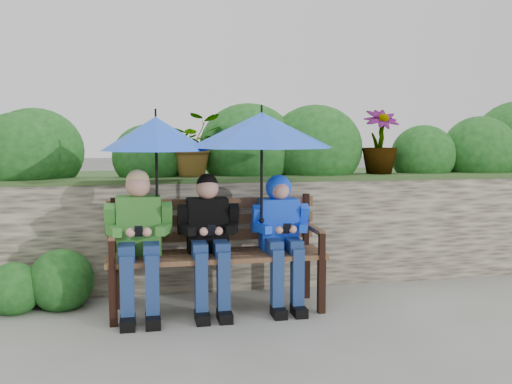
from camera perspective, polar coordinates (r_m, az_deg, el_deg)
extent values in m
plane|color=slate|center=(4.77, 0.24, -11.55)|extent=(60.00, 60.00, 0.00)
cube|color=#454137|center=(5.37, -1.37, -4.09)|extent=(8.00, 0.40, 1.00)
cube|color=#263618|center=(5.30, -1.38, 1.35)|extent=(8.00, 0.42, 0.04)
cube|color=#263618|center=(6.54, -3.20, -2.47)|extent=(8.00, 2.00, 0.96)
ellipsoid|color=#134213|center=(5.59, -21.25, 3.80)|extent=(0.88, 0.70, 0.79)
ellipsoid|color=#134213|center=(5.44, -10.61, 3.44)|extent=(0.69, 0.55, 0.62)
ellipsoid|color=#134213|center=(5.60, -0.77, 4.46)|extent=(0.96, 0.77, 0.87)
ellipsoid|color=#134213|center=(5.70, 5.95, 4.40)|extent=(0.95, 0.76, 0.85)
ellipsoid|color=#134213|center=(6.14, 16.39, 3.57)|extent=(0.69, 0.55, 0.62)
ellipsoid|color=#134213|center=(6.47, 21.45, 3.84)|extent=(0.81, 0.65, 0.73)
ellipsoid|color=#134213|center=(5.47, -22.65, 3.52)|extent=(0.82, 0.66, 0.74)
sphere|color=#CE91AB|center=(5.38, -20.40, 2.54)|extent=(0.14, 0.14, 0.14)
sphere|color=#CE91AB|center=(5.52, 4.30, 2.97)|extent=(0.14, 0.14, 0.14)
sphere|color=#CE91AB|center=(5.98, 15.98, 2.98)|extent=(0.14, 0.14, 0.14)
imported|color=#134213|center=(5.33, -6.21, 4.68)|extent=(0.52, 0.45, 0.58)
imported|color=#134213|center=(5.79, 12.28, 4.96)|extent=(0.36, 0.36, 0.64)
sphere|color=#134213|center=(5.00, -18.87, -8.40)|extent=(0.52, 0.52, 0.52)
sphere|color=#134213|center=(5.02, -23.08, -8.94)|extent=(0.43, 0.43, 0.43)
cube|color=black|center=(4.42, -14.11, -10.22)|extent=(0.06, 0.06, 0.43)
cube|color=black|center=(4.84, -13.87, -8.82)|extent=(0.06, 0.06, 0.43)
cube|color=black|center=(4.63, 6.56, -9.36)|extent=(0.06, 0.06, 0.43)
cube|color=black|center=(5.03, 5.03, -8.11)|extent=(0.06, 0.06, 0.43)
cube|color=brown|center=(4.43, -3.60, -6.89)|extent=(1.73, 0.10, 0.04)
cube|color=brown|center=(4.55, -3.82, -6.55)|extent=(1.73, 0.10, 0.04)
cube|color=brown|center=(4.67, -4.02, -6.22)|extent=(1.73, 0.10, 0.04)
cube|color=brown|center=(4.79, -4.21, -5.91)|extent=(1.73, 0.10, 0.04)
cube|color=black|center=(4.76, -13.99, -3.44)|extent=(0.05, 0.05, 0.48)
cube|color=brown|center=(4.53, -14.12, -4.27)|extent=(0.05, 0.45, 0.04)
cube|color=black|center=(4.34, -14.21, -6.14)|extent=(0.05, 0.05, 0.21)
cube|color=black|center=(4.95, 5.01, -2.93)|extent=(0.05, 0.05, 0.48)
cube|color=brown|center=(4.74, 5.81, -3.70)|extent=(0.05, 0.45, 0.04)
cube|color=black|center=(4.55, 6.60, -5.45)|extent=(0.05, 0.05, 0.21)
cube|color=brown|center=(4.82, -4.30, -4.33)|extent=(1.73, 0.03, 0.09)
cube|color=brown|center=(4.79, -4.32, -2.75)|extent=(1.73, 0.03, 0.09)
cube|color=brown|center=(4.78, -4.33, -1.16)|extent=(1.73, 0.03, 0.09)
cube|color=#2A6E1A|center=(4.62, -11.64, -3.28)|extent=(0.34, 0.20, 0.47)
sphere|color=tan|center=(4.56, -11.73, 0.66)|extent=(0.19, 0.19, 0.19)
sphere|color=tan|center=(4.57, -11.73, 1.09)|extent=(0.18, 0.18, 0.18)
cube|color=navy|center=(4.49, -12.77, -5.80)|extent=(0.12, 0.32, 0.12)
cube|color=navy|center=(4.39, -12.74, -9.61)|extent=(0.10, 0.11, 0.53)
cube|color=black|center=(4.40, -12.70, -12.65)|extent=(0.11, 0.22, 0.08)
cube|color=navy|center=(4.49, -10.43, -5.75)|extent=(0.12, 0.32, 0.12)
cube|color=navy|center=(4.39, -10.33, -9.57)|extent=(0.10, 0.11, 0.53)
cube|color=black|center=(4.40, -10.26, -12.60)|extent=(0.11, 0.22, 0.08)
cube|color=#2A6E1A|center=(4.57, -14.40, -2.67)|extent=(0.08, 0.19, 0.26)
cube|color=#2A6E1A|center=(4.44, -14.07, -3.82)|extent=(0.13, 0.21, 0.07)
sphere|color=tan|center=(4.35, -12.46, -3.99)|extent=(0.07, 0.07, 0.07)
cube|color=#2A6E1A|center=(4.56, -8.92, -2.56)|extent=(0.08, 0.19, 0.26)
cube|color=#2A6E1A|center=(4.44, -9.22, -3.72)|extent=(0.13, 0.21, 0.07)
sphere|color=tan|center=(4.35, -10.85, -3.96)|extent=(0.07, 0.07, 0.07)
cube|color=black|center=(4.34, -11.66, -3.87)|extent=(0.06, 0.07, 0.09)
cube|color=black|center=(4.65, -4.88, -3.29)|extent=(0.32, 0.19, 0.44)
sphere|color=tan|center=(4.59, -4.89, 0.38)|extent=(0.18, 0.18, 0.18)
sphere|color=black|center=(4.60, -4.90, 0.78)|extent=(0.17, 0.17, 0.17)
cube|color=navy|center=(4.52, -5.73, -5.65)|extent=(0.11, 0.30, 0.11)
cube|color=navy|center=(4.43, -5.50, -9.38)|extent=(0.10, 0.10, 0.53)
cube|color=black|center=(4.44, -5.39, -12.38)|extent=(0.10, 0.21, 0.08)
cube|color=navy|center=(4.54, -3.56, -5.58)|extent=(0.11, 0.30, 0.11)
cube|color=navy|center=(4.45, -3.27, -9.30)|extent=(0.10, 0.10, 0.53)
cube|color=black|center=(4.46, -3.15, -12.28)|extent=(0.10, 0.21, 0.08)
cube|color=black|center=(4.57, -7.37, -2.74)|extent=(0.08, 0.17, 0.24)
cube|color=black|center=(4.46, -6.88, -3.81)|extent=(0.12, 0.20, 0.07)
sphere|color=tan|center=(4.39, -5.24, -3.96)|extent=(0.07, 0.07, 0.07)
cube|color=black|center=(4.62, -2.29, -2.61)|extent=(0.08, 0.17, 0.24)
cube|color=black|center=(4.51, -2.40, -3.69)|extent=(0.12, 0.20, 0.07)
sphere|color=tan|center=(4.40, -3.76, -3.92)|extent=(0.07, 0.07, 0.07)
cube|color=black|center=(4.39, -4.49, -3.84)|extent=(0.06, 0.07, 0.09)
cube|color=blue|center=(4.75, 2.29, -3.18)|extent=(0.31, 0.18, 0.42)
sphere|color=tan|center=(4.70, 2.36, 0.26)|extent=(0.17, 0.17, 0.17)
sphere|color=blue|center=(4.72, 2.27, 0.41)|extent=(0.22, 0.22, 0.22)
sphere|color=tan|center=(4.66, 2.48, 0.09)|extent=(0.13, 0.13, 0.13)
cube|color=navy|center=(4.62, 1.71, -5.40)|extent=(0.11, 0.29, 0.11)
cube|color=navy|center=(4.54, 2.13, -9.00)|extent=(0.09, 0.10, 0.53)
cube|color=black|center=(4.55, 2.28, -11.92)|extent=(0.10, 0.20, 0.07)
cube|color=navy|center=(4.66, 3.69, -5.31)|extent=(0.11, 0.29, 0.11)
cube|color=navy|center=(4.58, 4.15, -8.88)|extent=(0.09, 0.10, 0.53)
cube|color=black|center=(4.59, 4.32, -11.77)|extent=(0.10, 0.20, 0.07)
cube|color=blue|center=(4.66, 0.07, -2.68)|extent=(0.07, 0.17, 0.23)
cube|color=blue|center=(4.56, 0.71, -3.68)|extent=(0.12, 0.19, 0.06)
sphere|color=tan|center=(4.50, 2.35, -3.80)|extent=(0.06, 0.06, 0.06)
cube|color=blue|center=(4.75, 4.73, -2.53)|extent=(0.07, 0.17, 0.23)
cube|color=blue|center=(4.64, 4.80, -3.53)|extent=(0.12, 0.19, 0.06)
sphere|color=tan|center=(4.53, 3.70, -3.75)|extent=(0.06, 0.06, 0.06)
cube|color=black|center=(4.51, 3.06, -3.68)|extent=(0.06, 0.07, 0.09)
cone|color=blue|center=(4.50, -9.98, 5.77)|extent=(0.85, 0.85, 0.26)
cylinder|color=black|center=(4.50, -10.02, 7.82)|extent=(0.02, 0.02, 0.06)
cylinder|color=black|center=(4.51, -9.90, 1.22)|extent=(0.02, 0.02, 0.72)
sphere|color=black|center=(4.56, -9.82, -3.28)|extent=(0.04, 0.04, 0.04)
cone|color=blue|center=(4.53, 0.57, 6.21)|extent=(1.18, 1.18, 0.28)
cylinder|color=black|center=(4.54, 0.57, 8.35)|extent=(0.02, 0.02, 0.06)
cylinder|color=black|center=(4.54, 0.56, 1.64)|extent=(0.02, 0.02, 0.72)
sphere|color=black|center=(4.59, 0.56, -2.88)|extent=(0.04, 0.04, 0.04)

